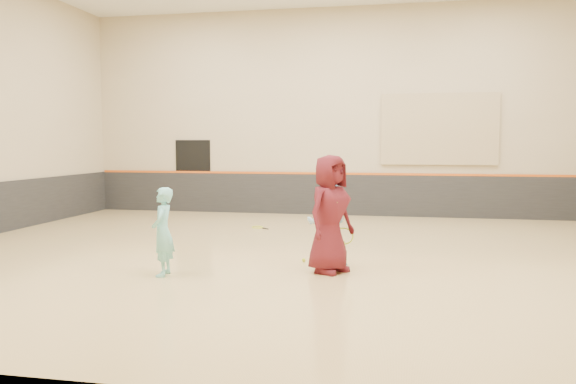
% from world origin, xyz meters
% --- Properties ---
extents(room, '(15.04, 12.04, 6.22)m').
position_xyz_m(room, '(0.00, 0.00, 0.81)').
color(room, tan).
rests_on(room, ground).
extents(wainscot_back, '(14.90, 0.04, 1.20)m').
position_xyz_m(wainscot_back, '(0.00, 5.97, 0.60)').
color(wainscot_back, '#232326').
rests_on(wainscot_back, floor).
extents(accent_stripe, '(14.90, 0.03, 0.06)m').
position_xyz_m(accent_stripe, '(0.00, 5.96, 1.22)').
color(accent_stripe, '#D85914').
rests_on(accent_stripe, wall_back).
extents(acoustic_panel, '(3.20, 0.08, 2.00)m').
position_xyz_m(acoustic_panel, '(2.80, 5.95, 2.50)').
color(acoustic_panel, tan).
rests_on(acoustic_panel, wall_back).
extents(doorway, '(1.10, 0.05, 2.20)m').
position_xyz_m(doorway, '(-4.50, 5.98, 1.10)').
color(doorway, black).
rests_on(doorway, floor).
extents(girl, '(0.42, 0.56, 1.41)m').
position_xyz_m(girl, '(-1.97, -2.11, 0.71)').
color(girl, '#7DD9D8').
rests_on(girl, floor).
extents(instructor, '(0.71, 0.56, 1.46)m').
position_xyz_m(instructor, '(0.50, -0.94, 0.73)').
color(instructor, '#98C7EB').
rests_on(instructor, floor).
extents(young_man, '(1.02, 1.12, 1.92)m').
position_xyz_m(young_man, '(0.60, -1.36, 0.96)').
color(young_man, '#59151D').
rests_on(young_man, floor).
extents(held_racket, '(0.46, 0.46, 0.59)m').
position_xyz_m(held_racket, '(0.81, -1.10, 0.56)').
color(held_racket, '#C5E331').
rests_on(held_racket, instructor).
extents(spare_racket, '(0.66, 0.66, 0.05)m').
position_xyz_m(spare_racket, '(-1.74, 3.11, 0.02)').
color(spare_racket, '#B8C92C').
rests_on(spare_racket, floor).
extents(ball_under_racket, '(0.07, 0.07, 0.07)m').
position_xyz_m(ball_under_racket, '(0.05, -0.66, 0.03)').
color(ball_under_racket, '#DDF037').
rests_on(ball_under_racket, floor).
extents(ball_in_hand, '(0.07, 0.07, 0.07)m').
position_xyz_m(ball_in_hand, '(0.72, -1.60, 1.19)').
color(ball_in_hand, '#CDE735').
rests_on(ball_in_hand, young_man).
extents(ball_beside_spare, '(0.07, 0.07, 0.07)m').
position_xyz_m(ball_beside_spare, '(-0.14, 3.06, 0.03)').
color(ball_beside_spare, '#EBF037').
rests_on(ball_beside_spare, floor).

